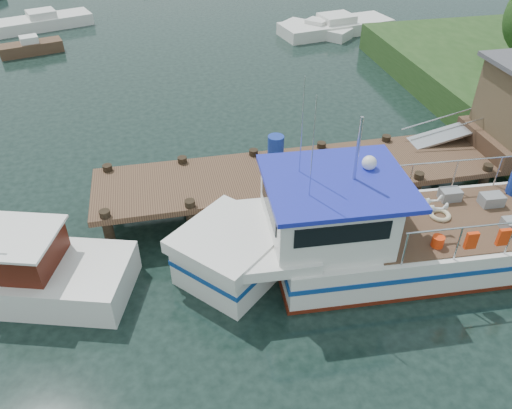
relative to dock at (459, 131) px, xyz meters
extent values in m
plane|color=black|center=(-6.51, -0.01, -2.24)|extent=(160.00, 160.00, 0.00)
cube|color=#4C3524|center=(-4.51, -0.01, -0.94)|extent=(16.00, 3.00, 0.20)
cylinder|color=black|center=(-12.01, -1.31, -1.59)|extent=(0.32, 0.32, 1.90)
cylinder|color=black|center=(-12.01, 1.29, -1.59)|extent=(0.32, 0.32, 1.90)
cylinder|color=black|center=(-9.51, -1.31, -1.59)|extent=(0.32, 0.32, 1.90)
cylinder|color=black|center=(-9.51, 1.29, -1.59)|extent=(0.32, 0.32, 1.90)
cylinder|color=black|center=(-7.01, -1.31, -1.59)|extent=(0.32, 0.32, 1.90)
cylinder|color=black|center=(-7.01, 1.29, -1.59)|extent=(0.32, 0.32, 1.90)
cylinder|color=black|center=(-4.51, -1.31, -1.59)|extent=(0.32, 0.32, 1.90)
cylinder|color=black|center=(-4.51, 1.29, -1.59)|extent=(0.32, 0.32, 1.90)
cylinder|color=black|center=(-2.01, -1.31, -1.59)|extent=(0.32, 0.32, 1.90)
cylinder|color=black|center=(-2.01, 1.29, -1.59)|extent=(0.32, 0.32, 1.90)
cylinder|color=black|center=(0.49, -1.31, -1.59)|extent=(0.32, 0.32, 1.90)
cylinder|color=black|center=(0.49, 1.29, -1.59)|extent=(0.32, 0.32, 1.90)
cylinder|color=black|center=(2.99, 1.29, -1.59)|extent=(0.32, 0.32, 1.90)
cube|color=#A5A8AD|center=(0.19, 0.89, -0.59)|extent=(3.34, 0.90, 0.79)
cylinder|color=silver|center=(0.19, 0.49, -0.09)|extent=(3.34, 0.05, 0.76)
cylinder|color=silver|center=(0.19, 1.29, -0.09)|extent=(3.34, 0.05, 0.76)
cube|color=slate|center=(-5.51, -1.01, -0.68)|extent=(0.60, 0.40, 0.30)
cube|color=slate|center=(-4.51, -0.81, -0.68)|extent=(0.60, 0.40, 0.30)
cylinder|color=red|center=(-3.51, -1.11, -0.69)|extent=(0.30, 0.30, 0.28)
cylinder|color=navy|center=(-6.31, 0.89, -0.40)|extent=(0.56, 0.56, 0.85)
cube|color=silver|center=(-2.99, -3.45, -1.59)|extent=(8.63, 3.83, 1.30)
cube|color=silver|center=(-8.62, -3.15, -1.59)|extent=(3.38, 3.38, 1.30)
cube|color=silver|center=(-8.62, -3.15, -0.77)|extent=(3.71, 3.70, 0.39)
cube|color=silver|center=(-7.50, -3.21, -0.81)|extent=(2.42, 3.33, 0.34)
cube|color=navy|center=(-2.99, -3.45, -1.43)|extent=(8.75, 3.88, 0.16)
cube|color=navy|center=(-8.62, -3.15, -1.43)|extent=(3.44, 3.44, 0.16)
cube|color=#56190C|center=(-2.99, -3.45, -2.18)|extent=(8.74, 3.86, 0.16)
cube|color=#4C3524|center=(-1.64, -3.52, -0.93)|extent=(6.25, 3.37, 0.05)
cube|color=silver|center=(-5.92, -3.29, -0.10)|extent=(3.31, 3.10, 1.69)
cube|color=black|center=(-6.00, -4.77, 0.24)|extent=(2.48, 0.18, 0.56)
cube|color=black|center=(-5.84, -1.82, 0.24)|extent=(2.48, 0.18, 0.56)
cube|color=black|center=(-7.51, -3.21, 0.24)|extent=(0.15, 2.03, 0.56)
cube|color=#1B25AD|center=(-5.70, -3.31, 0.81)|extent=(4.00, 3.47, 0.14)
cylinder|color=silver|center=(-5.24, -3.33, 1.76)|extent=(0.09, 0.09, 1.81)
cylinder|color=silver|center=(-6.63, -3.82, 2.22)|extent=(0.03, 0.03, 2.71)
cylinder|color=silver|center=(-6.57, -2.69, 2.22)|extent=(0.03, 0.03, 2.71)
sphere|color=silver|center=(-4.66, -2.91, 1.03)|extent=(0.43, 0.43, 0.41)
cylinder|color=silver|center=(-1.55, -5.09, 0.13)|extent=(5.64, 0.35, 0.05)
cylinder|color=silver|center=(-1.39, -1.98, 0.13)|extent=(5.64, 0.35, 0.05)
cylinder|color=silver|center=(-4.31, -4.94, -0.41)|extent=(0.05, 0.05, 1.07)
cylinder|color=silver|center=(-4.15, -1.83, -0.41)|extent=(0.05, 0.05, 1.07)
cylinder|color=silver|center=(-2.85, -5.02, -0.41)|extent=(0.05, 0.05, 1.07)
cylinder|color=silver|center=(-2.68, -1.91, -0.41)|extent=(0.05, 0.05, 1.07)
cylinder|color=silver|center=(-1.38, -5.10, -0.41)|extent=(0.05, 0.05, 1.07)
cylinder|color=silver|center=(-1.22, -1.99, -0.41)|extent=(0.05, 0.05, 1.07)
cylinder|color=silver|center=(0.25, -2.06, -0.41)|extent=(0.05, 0.05, 1.07)
cube|color=slate|center=(-0.48, -3.02, -0.74)|extent=(0.70, 0.49, 0.36)
cube|color=slate|center=(-1.59, -2.51, -0.74)|extent=(0.64, 0.46, 0.36)
cylinder|color=red|center=(-3.05, -4.46, -0.76)|extent=(0.36, 0.36, 0.34)
torus|color=#BFB28C|center=(-2.30, -3.26, -0.86)|extent=(0.66, 0.66, 0.14)
cube|color=red|center=(-2.51, -5.06, -0.32)|extent=(0.32, 0.13, 0.51)
cube|color=red|center=(-1.61, -5.11, -0.32)|extent=(0.32, 0.13, 0.51)
imported|color=silver|center=(-3.69, -3.75, 0.05)|extent=(0.51, 0.75, 1.99)
cube|color=silver|center=(-14.63, -2.35, -1.74)|extent=(6.95, 4.20, 1.00)
cube|color=#43140B|center=(-14.15, -2.50, -0.78)|extent=(2.26, 2.26, 0.95)
cube|color=silver|center=(-14.15, -2.50, -0.28)|extent=(2.51, 2.51, 0.08)
cube|color=#4C3524|center=(-17.15, 18.15, -1.91)|extent=(3.76, 2.17, 0.66)
cube|color=silver|center=(-17.15, 18.15, -1.42)|extent=(1.20, 1.10, 0.42)
cube|color=silver|center=(-17.10, 23.35, -1.87)|extent=(6.65, 4.16, 0.73)
cube|color=silver|center=(-17.10, 23.35, -1.32)|extent=(2.17, 2.02, 0.47)
cube|color=silver|center=(0.66, 18.03, -1.92)|extent=(4.23, 4.36, 0.63)
cube|color=silver|center=(0.66, 18.03, -1.44)|extent=(1.66, 1.67, 0.41)
cube|color=silver|center=(2.06, 18.20, -1.87)|extent=(7.85, 3.92, 0.75)
cube|color=silver|center=(2.06, 18.20, -1.30)|extent=(2.40, 2.16, 0.48)
camera|label=1|loc=(-10.07, -13.63, 8.10)|focal=35.00mm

